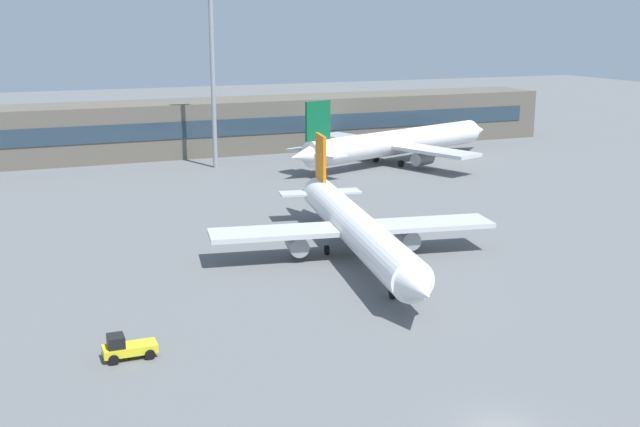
# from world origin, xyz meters

# --- Properties ---
(ground_plane) EXTENTS (400.00, 400.00, 0.00)m
(ground_plane) POSITION_xyz_m (0.00, 40.00, 0.00)
(ground_plane) COLOR slate
(terminal_building) EXTENTS (146.54, 12.13, 9.00)m
(terminal_building) POSITION_xyz_m (0.00, 100.40, 4.50)
(terminal_building) COLOR #5B564C
(terminal_building) RESTS_ON ground_plane
(airplane_mid) EXTENTS (28.13, 39.94, 9.91)m
(airplane_mid) POSITION_xyz_m (6.32, 32.92, 3.02)
(airplane_mid) COLOR white
(airplane_mid) RESTS_ON ground_plane
(airplane_far) EXTENTS (43.27, 30.95, 11.09)m
(airplane_far) POSITION_xyz_m (34.91, 78.49, 3.38)
(airplane_far) COLOR white
(airplane_far) RESTS_ON ground_plane
(baggage_tug_yellow) EXTENTS (3.61, 1.84, 1.75)m
(baggage_tug_yellow) POSITION_xyz_m (-17.81, 17.87, 0.80)
(baggage_tug_yellow) COLOR yellow
(baggage_tug_yellow) RESTS_ON ground_plane
(floodlight_tower_west) EXTENTS (3.20, 0.80, 26.97)m
(floodlight_tower_west) POSITION_xyz_m (6.62, 85.75, 15.53)
(floodlight_tower_west) COLOR gray
(floodlight_tower_west) RESTS_ON ground_plane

